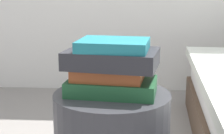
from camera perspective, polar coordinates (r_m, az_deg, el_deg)
name	(u,v)px	position (r m, az deg, el deg)	size (l,w,h in m)	color
book_forest	(113,86)	(1.20, 0.09, -3.06)	(0.29, 0.18, 0.05)	#1E512D
book_rust	(109,73)	(1.19, -0.52, -0.94)	(0.23, 0.16, 0.04)	#994723
book_charcoal	(111,58)	(1.18, -0.10, 1.39)	(0.30, 0.20, 0.06)	#28282D
book_teal	(114,45)	(1.16, 0.25, 3.53)	(0.22, 0.18, 0.03)	#1E727F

